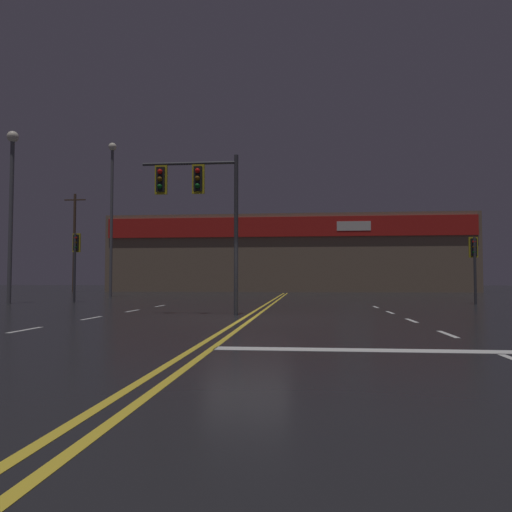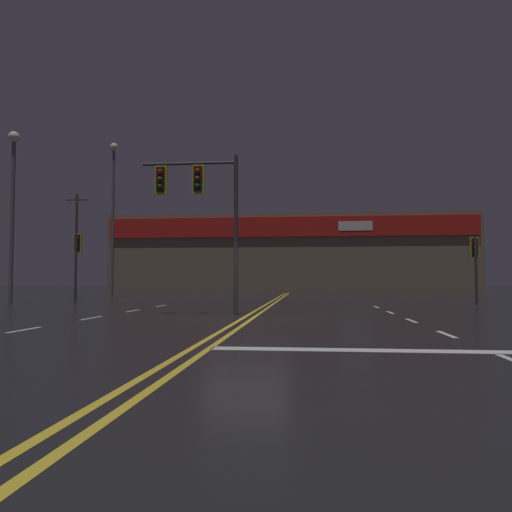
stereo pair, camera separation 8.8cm
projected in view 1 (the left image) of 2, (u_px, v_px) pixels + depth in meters
The scene contains 9 objects.
ground_plane at pixel (247, 319), 14.62m from camera, with size 200.00×200.00×0.00m, color black.
road_markings at pixel (274, 323), 13.39m from camera, with size 14.04×60.00×0.01m.
traffic_signal_median at pixel (197, 194), 16.70m from camera, with size 3.28×0.36×5.33m.
traffic_signal_corner_northwest at pixel (76, 251), 26.16m from camera, with size 0.42×0.36×3.62m.
traffic_signal_corner_northeast at pixel (474, 255), 23.90m from camera, with size 0.42×0.36×3.23m.
streetlight_near_left at pixel (112, 200), 34.92m from camera, with size 0.56×0.56×10.82m.
streetlight_near_right at pixel (11, 191), 24.70m from camera, with size 0.56×0.56×8.58m.
building_backdrop at pixel (289, 255), 53.13m from camera, with size 36.45×10.23×7.66m.
utility_pole_row at pixel (292, 239), 48.06m from camera, with size 46.48×0.26×9.87m.
Camera 1 is at (1.71, -14.59, 1.15)m, focal length 35.00 mm.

